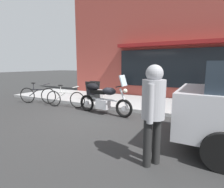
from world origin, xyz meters
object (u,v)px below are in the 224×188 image
at_px(touring_motorcycle, 102,97).
at_px(parked_bicycle, 65,98).
at_px(pedestrian_walking, 153,104).
at_px(sandwich_board_sign, 93,91).
at_px(second_bicycle_by_cafe, 38,95).

height_order(touring_motorcycle, parked_bicycle, touring_motorcycle).
distance_m(touring_motorcycle, pedestrian_walking, 3.48).
height_order(touring_motorcycle, sandwich_board_sign, touring_motorcycle).
height_order(parked_bicycle, sandwich_board_sign, sandwich_board_sign).
bearing_deg(pedestrian_walking, sandwich_board_sign, 134.38).
distance_m(parked_bicycle, second_bicycle_by_cafe, 1.59).
distance_m(parked_bicycle, sandwich_board_sign, 1.41).
bearing_deg(pedestrian_walking, parked_bicycle, 149.02).
bearing_deg(touring_motorcycle, sandwich_board_sign, 132.88).
bearing_deg(parked_bicycle, sandwich_board_sign, 70.47).
bearing_deg(sandwich_board_sign, parked_bicycle, -109.53).
height_order(parked_bicycle, second_bicycle_by_cafe, second_bicycle_by_cafe).
xyz_separation_m(touring_motorcycle, parked_bicycle, (-1.80, 0.12, -0.23)).
bearing_deg(sandwich_board_sign, second_bicycle_by_cafe, -147.18).
distance_m(parked_bicycle, pedestrian_walking, 5.01).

